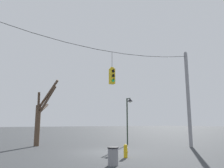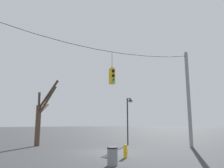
% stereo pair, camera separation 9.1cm
% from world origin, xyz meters
% --- Properties ---
extents(ground_plane, '(200.00, 200.00, 0.00)m').
position_xyz_m(ground_plane, '(0.00, 0.00, 0.00)').
color(ground_plane, '#383A3D').
extents(utility_pole_right, '(0.29, 0.29, 8.18)m').
position_xyz_m(utility_pole_right, '(7.51, -0.37, 4.08)').
color(utility_pole_right, gray).
rests_on(utility_pole_right, ground_plane).
extents(span_wire, '(15.03, 0.03, 0.76)m').
position_xyz_m(span_wire, '(0.00, -0.37, 7.27)').
color(span_wire, black).
extents(traffic_light_near_right_pole, '(0.34, 0.58, 2.35)m').
position_xyz_m(traffic_light_near_right_pole, '(0.16, -0.37, 5.24)').
color(traffic_light_near_right_pole, yellow).
extents(street_lamp, '(0.49, 0.85, 4.22)m').
position_xyz_m(street_lamp, '(3.79, 3.23, 3.22)').
color(street_lamp, '#233323').
rests_on(street_lamp, ground_plane).
extents(bare_tree, '(1.60, 3.48, 5.62)m').
position_xyz_m(bare_tree, '(-3.49, 6.16, 2.53)').
color(bare_tree, brown).
rests_on(bare_tree, ground_plane).
extents(fire_hydrant, '(0.22, 0.30, 0.75)m').
position_xyz_m(fire_hydrant, '(-0.13, -2.60, 0.38)').
color(fire_hydrant, gold).
rests_on(fire_hydrant, ground_plane).
extents(trash_bin, '(0.53, 0.53, 0.84)m').
position_xyz_m(trash_bin, '(-1.86, -4.31, 0.43)').
color(trash_bin, gray).
rests_on(trash_bin, ground_plane).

